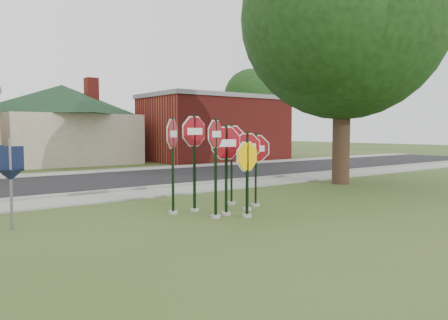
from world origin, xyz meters
TOP-DOWN VIEW (x-y plane):
  - ground at (0.00, 0.00)m, footprint 120.00×120.00m
  - sidewalk_near at (0.00, 5.50)m, footprint 60.00×1.60m
  - road at (0.00, 10.00)m, footprint 60.00×7.00m
  - sidewalk_far at (0.00, 14.30)m, footprint 60.00×1.60m
  - curb at (0.00, 6.50)m, footprint 60.00×0.20m
  - stop_sign_center at (-0.27, 1.00)m, footprint 1.17×0.24m
  - stop_sign_yellow at (-0.01, 0.48)m, footprint 1.02×0.24m
  - stop_sign_left at (-0.69, 0.88)m, footprint 0.88×0.43m
  - stop_sign_right at (0.58, 1.18)m, footprint 0.90×0.47m
  - stop_sign_back_right at (0.85, 2.22)m, footprint 0.93×0.58m
  - stop_sign_back_left at (-0.63, 1.94)m, footprint 1.11×0.24m
  - stop_sign_far_right at (1.20, 1.55)m, footprint 0.80×0.74m
  - stop_sign_far_left at (-1.27, 1.96)m, footprint 0.83×0.70m
  - building_house at (2.00, 22.00)m, footprint 11.60×11.60m
  - building_brick at (12.00, 18.50)m, footprint 10.20×6.20m
  - oak_tree at (7.50, 3.50)m, footprint 11.82×11.22m
  - bg_tree_right at (22.00, 26.00)m, footprint 5.60×5.60m

SIDE VIEW (x-z plane):
  - ground at x=0.00m, z-range 0.00..0.00m
  - road at x=0.00m, z-range 0.00..0.04m
  - sidewalk_near at x=0.00m, z-range 0.00..0.06m
  - sidewalk_far at x=0.00m, z-range 0.00..0.06m
  - curb at x=0.00m, z-range 0.00..0.14m
  - stop_sign_yellow at x=-0.01m, z-range 0.17..2.21m
  - stop_sign_far_right at x=1.20m, z-range 0.22..2.42m
  - stop_sign_right at x=0.58m, z-range 0.22..2.46m
  - stop_sign_center at x=-0.27m, z-range 0.29..2.72m
  - stop_sign_back_right at x=0.85m, z-range 0.29..2.76m
  - stop_sign_left at x=-0.69m, z-range 0.28..2.84m
  - stop_sign_far_left at x=-1.27m, z-range 0.32..2.93m
  - stop_sign_back_left at x=-0.63m, z-range 0.35..3.05m
  - building_brick at x=12.00m, z-range 0.03..4.78m
  - building_house at x=2.00m, z-range 0.55..6.75m
  - bg_tree_right at x=22.00m, z-range 1.38..9.78m
  - oak_tree at x=7.50m, z-range 1.30..12.12m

